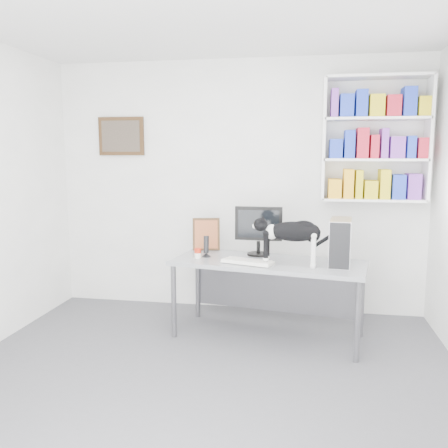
% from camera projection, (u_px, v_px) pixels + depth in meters
% --- Properties ---
extents(room, '(4.01, 4.01, 2.70)m').
position_uv_depth(room, '(195.00, 208.00, 3.20)').
color(room, '#4E4E52').
rests_on(room, ground).
extents(bookshelf, '(1.03, 0.28, 1.24)m').
position_uv_depth(bookshelf, '(375.00, 139.00, 4.69)').
color(bookshelf, white).
rests_on(bookshelf, room).
extents(wall_art, '(0.52, 0.04, 0.42)m').
position_uv_depth(wall_art, '(121.00, 136.00, 5.26)').
color(wall_art, '#492F17').
rests_on(wall_art, room).
extents(desk, '(1.84, 0.97, 0.73)m').
position_uv_depth(desk, '(268.00, 299.00, 4.42)').
color(desk, gray).
rests_on(desk, room).
extents(monitor, '(0.46, 0.22, 0.48)m').
position_uv_depth(monitor, '(259.00, 231.00, 4.58)').
color(monitor, black).
rests_on(monitor, desk).
extents(keyboard, '(0.49, 0.30, 0.04)m').
position_uv_depth(keyboard, '(248.00, 262.00, 4.25)').
color(keyboard, white).
rests_on(keyboard, desk).
extents(pc_tower, '(0.22, 0.43, 0.41)m').
position_uv_depth(pc_tower, '(340.00, 242.00, 4.20)').
color(pc_tower, '#A3A4A8').
rests_on(pc_tower, desk).
extents(speaker, '(0.10, 0.10, 0.21)m').
position_uv_depth(speaker, '(206.00, 246.00, 4.53)').
color(speaker, black).
rests_on(speaker, desk).
extents(leaning_print, '(0.29, 0.17, 0.34)m').
position_uv_depth(leaning_print, '(206.00, 234.00, 4.82)').
color(leaning_print, '#492F17').
rests_on(leaning_print, desk).
extents(soup_can, '(0.08, 0.08, 0.09)m').
position_uv_depth(soup_can, '(198.00, 253.00, 4.48)').
color(soup_can, red).
rests_on(soup_can, desk).
extents(cat, '(0.68, 0.22, 0.41)m').
position_uv_depth(cat, '(292.00, 243.00, 4.15)').
color(cat, black).
rests_on(cat, desk).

